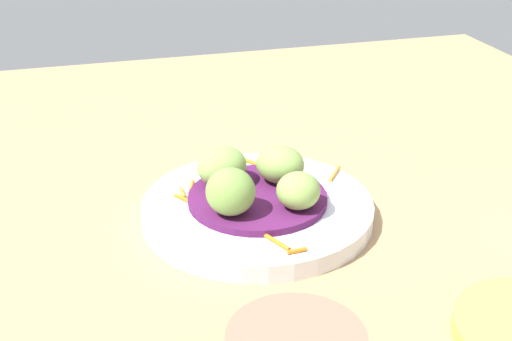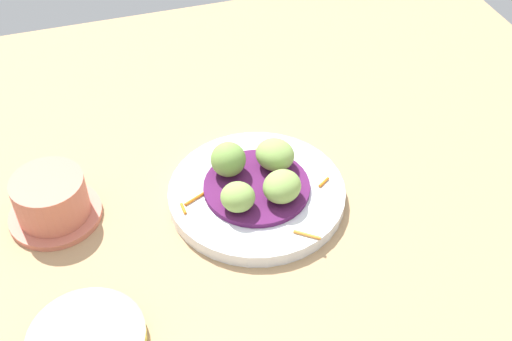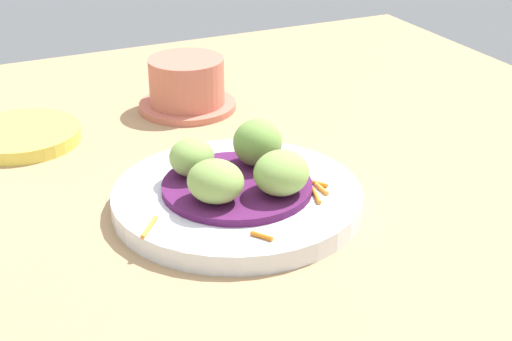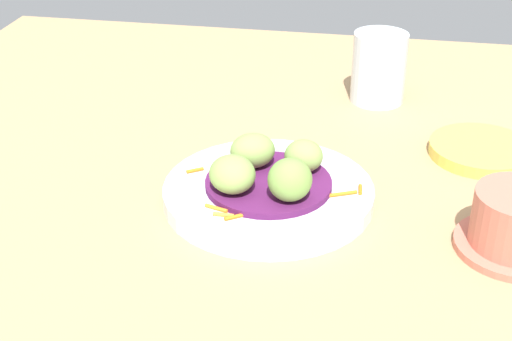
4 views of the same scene
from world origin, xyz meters
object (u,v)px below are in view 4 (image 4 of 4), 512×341
at_px(water_glass, 379,68).
at_px(side_plate_small, 482,150).
at_px(main_plate, 268,193).
at_px(guac_scoop_center, 303,157).
at_px(guac_scoop_right, 249,149).
at_px(guac_scoop_back, 232,174).
at_px(guac_scoop_left, 290,180).

bearing_deg(water_glass, side_plate_small, -47.75).
relative_size(main_plate, guac_scoop_center, 5.35).
distance_m(guac_scoop_right, guac_scoop_back, 0.06).
bearing_deg(guac_scoop_back, side_plate_small, 33.60).
distance_m(guac_scoop_right, water_glass, 0.30).
relative_size(guac_scoop_right, side_plate_small, 0.40).
xyz_separation_m(guac_scoop_back, water_glass, (0.14, 0.33, 0.00)).
height_order(guac_scoop_left, side_plate_small, guac_scoop_left).
bearing_deg(guac_scoop_back, water_glass, 67.18).
xyz_separation_m(guac_scoop_left, guac_scoop_center, (0.01, 0.06, -0.01)).
relative_size(guac_scoop_back, side_plate_small, 0.41).
height_order(guac_scoop_left, guac_scoop_center, guac_scoop_left).
bearing_deg(guac_scoop_back, guac_scoop_right, 84.45).
bearing_deg(guac_scoop_left, main_plate, 129.45).
height_order(guac_scoop_left, guac_scoop_back, guac_scoop_left).
relative_size(side_plate_small, water_glass, 1.29).
bearing_deg(side_plate_small, guac_scoop_left, -138.39).
bearing_deg(guac_scoop_left, side_plate_small, 41.61).
bearing_deg(side_plate_small, water_glass, 132.25).
bearing_deg(guac_scoop_right, water_glass, 63.63).
xyz_separation_m(side_plate_small, water_glass, (-0.13, 0.15, 0.04)).
distance_m(guac_scoop_right, side_plate_small, 0.29).
distance_m(guac_scoop_center, guac_scoop_back, 0.09).
height_order(main_plate, side_plate_small, main_plate).
distance_m(guac_scoop_back, water_glass, 0.36).
bearing_deg(guac_scoop_right, side_plate_small, 24.10).
bearing_deg(water_glass, guac_scoop_center, -104.48).
bearing_deg(guac_scoop_center, guac_scoop_right, 174.45).
relative_size(main_plate, side_plate_small, 1.81).
height_order(guac_scoop_center, guac_scoop_back, guac_scoop_back).
bearing_deg(guac_scoop_back, main_plate, 39.45).
relative_size(guac_scoop_left, side_plate_small, 0.37).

